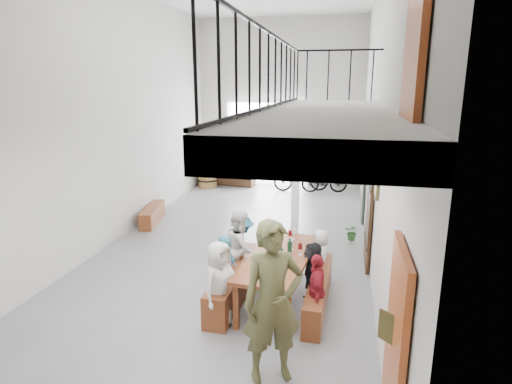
% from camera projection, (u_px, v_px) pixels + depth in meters
% --- Properties ---
extents(floor, '(12.00, 12.00, 0.00)m').
position_uv_depth(floor, '(236.00, 247.00, 9.20)').
color(floor, slate).
rests_on(floor, ground).
extents(room_walls, '(12.00, 12.00, 12.00)m').
position_uv_depth(room_walls, '(234.00, 76.00, 8.33)').
color(room_walls, silver).
rests_on(room_walls, ground).
extents(gateway_portal, '(2.80, 0.08, 2.80)m').
position_uv_depth(gateway_portal, '(268.00, 144.00, 14.57)').
color(gateway_portal, white).
rests_on(gateway_portal, ground).
extents(right_wall_decor, '(0.07, 8.28, 5.07)m').
position_uv_depth(right_wall_decor, '(377.00, 198.00, 6.47)').
color(right_wall_decor, '#AB481B').
rests_on(right_wall_decor, ground).
extents(balcony, '(1.52, 5.62, 4.00)m').
position_uv_depth(balcony, '(329.00, 123.00, 5.11)').
color(balcony, white).
rests_on(balcony, ground).
extents(tasting_table, '(1.12, 2.28, 0.79)m').
position_uv_depth(tasting_table, '(279.00, 261.00, 6.73)').
color(tasting_table, brown).
rests_on(tasting_table, ground).
extents(bench_inner, '(0.47, 2.26, 0.52)m').
position_uv_depth(bench_inner, '(236.00, 282.00, 7.02)').
color(bench_inner, brown).
rests_on(bench_inner, ground).
extents(bench_wall, '(0.34, 2.08, 0.48)m').
position_uv_depth(bench_wall, '(318.00, 292.00, 6.71)').
color(bench_wall, brown).
rests_on(bench_wall, ground).
extents(tableware, '(0.59, 1.30, 0.35)m').
position_uv_depth(tableware, '(283.00, 245.00, 6.79)').
color(tableware, '#10321B').
rests_on(tableware, tasting_table).
extents(side_bench, '(0.58, 1.48, 0.41)m').
position_uv_depth(side_bench, '(152.00, 215.00, 10.80)').
color(side_bench, brown).
rests_on(side_bench, ground).
extents(oak_barrel, '(0.66, 0.66, 0.97)m').
position_uv_depth(oak_barrel, '(207.00, 173.00, 14.46)').
color(oak_barrel, olive).
rests_on(oak_barrel, ground).
extents(serving_counter, '(1.82, 0.66, 0.94)m').
position_uv_depth(serving_counter, '(229.00, 171.00, 14.79)').
color(serving_counter, '#372111').
rests_on(serving_counter, ground).
extents(counter_bottles, '(1.53, 0.18, 0.28)m').
position_uv_depth(counter_bottles, '(229.00, 154.00, 14.63)').
color(counter_bottles, '#10321B').
rests_on(counter_bottles, serving_counter).
extents(guest_left_a, '(0.60, 0.73, 1.27)m').
position_uv_depth(guest_left_a, '(219.00, 284.00, 6.10)').
color(guest_left_a, silver).
rests_on(guest_left_a, ground).
extents(guest_left_b, '(0.27, 0.41, 1.12)m').
position_uv_depth(guest_left_b, '(227.00, 269.00, 6.78)').
color(guest_left_b, '#276D85').
rests_on(guest_left_b, ground).
extents(guest_left_c, '(0.65, 0.76, 1.34)m').
position_uv_depth(guest_left_c, '(240.00, 248.00, 7.33)').
color(guest_left_c, silver).
rests_on(guest_left_c, ground).
extents(guest_left_d, '(0.63, 0.83, 1.14)m').
position_uv_depth(guest_left_d, '(243.00, 246.00, 7.71)').
color(guest_left_d, '#276D85').
rests_on(guest_left_d, ground).
extents(guest_right_a, '(0.32, 0.66, 1.09)m').
position_uv_depth(guest_right_a, '(316.00, 290.00, 6.13)').
color(guest_right_a, maroon).
rests_on(guest_right_a, ground).
extents(guest_right_b, '(0.54, 0.99, 1.02)m').
position_uv_depth(guest_right_b, '(312.00, 273.00, 6.75)').
color(guest_right_b, black).
rests_on(guest_right_b, ground).
extents(guest_right_c, '(0.44, 0.56, 1.02)m').
position_uv_depth(guest_right_c, '(320.00, 257.00, 7.36)').
color(guest_right_c, silver).
rests_on(guest_right_c, ground).
extents(host_standing, '(0.84, 0.71, 1.96)m').
position_uv_depth(host_standing, '(273.00, 302.00, 4.90)').
color(host_standing, '#4F502D').
rests_on(host_standing, ground).
extents(potted_plant, '(0.40, 0.37, 0.37)m').
position_uv_depth(potted_plant, '(353.00, 232.00, 9.57)').
color(potted_plant, '#1B471D').
rests_on(potted_plant, ground).
extents(bicycle_near, '(1.90, 1.04, 0.94)m').
position_uv_depth(bicycle_near, '(301.00, 177.00, 13.91)').
color(bicycle_near, black).
rests_on(bicycle_near, ground).
extents(bicycle_far, '(1.52, 0.67, 0.88)m').
position_uv_depth(bicycle_far, '(325.00, 179.00, 13.69)').
color(bicycle_far, black).
rests_on(bicycle_far, ground).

